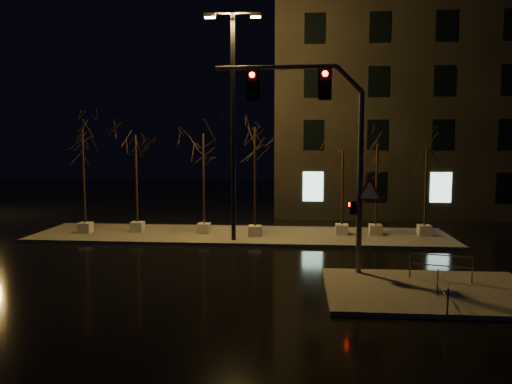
{
  "coord_description": "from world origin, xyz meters",
  "views": [
    {
      "loc": [
        3.05,
        -20.14,
        5.02
      ],
      "look_at": [
        1.16,
        2.07,
        2.8
      ],
      "focal_mm": 35.0,
      "sensor_mm": 36.0,
      "label": 1
    }
  ],
  "objects": [
    {
      "name": "tree_1",
      "position": [
        -5.71,
        6.15,
        4.26
      ],
      "size": [
        1.8,
        1.8,
        5.42
      ],
      "color": "#A5A39A",
      "rests_on": "median"
    },
    {
      "name": "tree_4",
      "position": [
        5.37,
        6.29,
        3.69
      ],
      "size": [
        1.8,
        1.8,
        4.66
      ],
      "color": "#A5A39A",
      "rests_on": "median"
    },
    {
      "name": "median",
      "position": [
        0.0,
        6.0,
        0.07
      ],
      "size": [
        22.0,
        5.0,
        0.15
      ],
      "primitive_type": "cube",
      "color": "#403C39",
      "rests_on": "ground"
    },
    {
      "name": "streetlight_main",
      "position": [
        -0.16,
        4.34,
        6.57
      ],
      "size": [
        2.78,
        0.44,
        11.13
      ],
      "rotation": [
        0.0,
        0.0,
        0.05
      ],
      "color": "black",
      "rests_on": "median"
    },
    {
      "name": "tree_2",
      "position": [
        -1.98,
        5.96,
        4.32
      ],
      "size": [
        1.8,
        1.8,
        5.49
      ],
      "color": "#A5A39A",
      "rests_on": "median"
    },
    {
      "name": "sidewalk_corner",
      "position": [
        7.5,
        -3.5,
        0.07
      ],
      "size": [
        7.0,
        5.0,
        0.15
      ],
      "primitive_type": "cube",
      "color": "#403C39",
      "rests_on": "ground"
    },
    {
      "name": "ground",
      "position": [
        0.0,
        0.0,
        0.0
      ],
      "size": [
        90.0,
        90.0,
        0.0
      ],
      "primitive_type": "plane",
      "color": "black",
      "rests_on": "ground"
    },
    {
      "name": "traffic_signal_mast",
      "position": [
        4.08,
        -1.46,
        5.22
      ],
      "size": [
        6.31,
        0.38,
        7.71
      ],
      "rotation": [
        0.0,
        0.0,
        -0.04
      ],
      "color": "#585B60",
      "rests_on": "sidewalk_corner"
    },
    {
      "name": "tree_6",
      "position": [
        9.67,
        6.35,
        3.67
      ],
      "size": [
        1.8,
        1.8,
        4.64
      ],
      "color": "#A5A39A",
      "rests_on": "median"
    },
    {
      "name": "tree_0",
      "position": [
        -8.43,
        5.65,
        4.49
      ],
      "size": [
        1.8,
        1.8,
        5.73
      ],
      "color": "#A5A39A",
      "rests_on": "median"
    },
    {
      "name": "tree_5",
      "position": [
        7.14,
        6.33,
        3.87
      ],
      "size": [
        1.8,
        1.8,
        4.9
      ],
      "color": "#A5A39A",
      "rests_on": "median"
    },
    {
      "name": "tree_3",
      "position": [
        0.82,
        5.45,
        4.55
      ],
      "size": [
        1.8,
        1.8,
        5.8
      ],
      "color": "#A5A39A",
      "rests_on": "median"
    },
    {
      "name": "guard_rail_a",
      "position": [
        8.11,
        -2.33,
        0.75
      ],
      "size": [
        2.05,
        0.6,
        0.91
      ],
      "rotation": [
        0.0,
        0.0,
        -0.27
      ],
      "color": "#585B60",
      "rests_on": "sidewalk_corner"
    },
    {
      "name": "building",
      "position": [
        14.0,
        18.0,
        7.5
      ],
      "size": [
        25.0,
        12.0,
        15.0
      ],
      "primitive_type": "cube",
      "color": "black",
      "rests_on": "ground"
    },
    {
      "name": "guard_rail_b",
      "position": [
        7.35,
        -5.25,
        0.73
      ],
      "size": [
        0.27,
        1.9,
        0.9
      ],
      "rotation": [
        0.0,
        0.0,
        1.45
      ],
      "color": "#585B60",
      "rests_on": "sidewalk_corner"
    }
  ]
}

